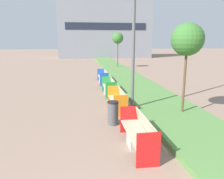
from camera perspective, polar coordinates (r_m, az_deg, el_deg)
The scene contains 10 objects.
planter_grass_strip at distance 14.51m, azimuth 7.71°, elevation 0.30°, with size 2.80×120.00×0.18m.
building_backdrop at distance 44.13m, azimuth -1.99°, elevation 15.26°, with size 17.42×6.51×10.53m.
bench_red_frame at distance 6.73m, azimuth 6.89°, elevation -11.75°, with size 0.65×2.27×0.94m.
bench_orange_frame at distance 10.15m, azimuth 1.52°, elevation -3.30°, with size 0.65×2.01×0.94m.
bench_green_frame at distance 13.08m, azimuth -0.69°, elevation 0.32°, with size 0.65×2.09×0.94m.
bench_blue_frame at distance 16.73m, azimuth -2.32°, elevation 3.03°, with size 0.65×2.45×0.94m.
litter_bin at distance 8.36m, azimuth 0.26°, elevation -6.14°, with size 0.43×0.43×0.91m.
street_lamp_post at distance 9.71m, azimuth 5.82°, elevation 21.23°, with size 0.24×0.44×8.45m.
sapling_tree_near at distance 9.44m, azimuth 19.08°, elevation 12.14°, with size 1.32×1.32×3.86m.
sapling_tree_far at distance 25.66m, azimuth 1.51°, elevation 13.22°, with size 1.28×1.28×4.12m.
Camera 1 is at (-0.69, -1.65, 3.13)m, focal length 35.00 mm.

